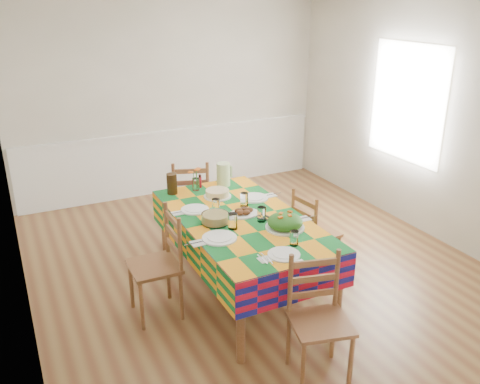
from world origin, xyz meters
The scene contains 23 objects.
room centered at (0.00, 0.00, 1.35)m, with size 4.58×5.08×2.78m.
wainscot centered at (0.00, 2.48, 0.49)m, with size 4.41×0.06×0.92m.
window_right centered at (2.23, 0.30, 1.50)m, with size 1.40×1.40×0.00m, color white.
dining_table centered at (-0.36, -0.42, 0.70)m, with size 1.09×2.03×0.79m.
setting_near_head centered at (-0.32, -1.19, 0.82)m, with size 0.42×0.28×0.13m.
setting_left_near centered at (-0.65, -0.69, 0.82)m, with size 0.55×0.32×0.14m.
setting_left_far centered at (-0.63, -0.12, 0.82)m, with size 0.49×0.29×0.13m.
setting_right_near centered at (-0.10, -0.66, 0.82)m, with size 0.55×0.32×0.14m.
setting_right_far centered at (-0.09, -0.11, 0.82)m, with size 0.53×0.31×0.14m.
meat_platter centered at (-0.31, -0.38, 0.81)m, with size 0.31×0.22×0.06m.
salad_platter centered at (-0.11, -0.80, 0.85)m, with size 0.35×0.35×0.15m.
pasta_bowl centered at (-0.62, -0.43, 0.84)m, with size 0.25×0.25×0.09m.
cake centered at (-0.35, 0.14, 0.83)m, with size 0.28×0.28×0.08m.
serving_utensils centered at (-0.16, -0.52, 0.79)m, with size 0.16×0.35×0.01m.
flower_vase centered at (-0.47, 0.42, 0.89)m, with size 0.16×0.13×0.25m.
hot_sauce centered at (-0.40, 0.47, 0.86)m, with size 0.03×0.03×0.14m, color red.
green_pitcher centered at (-0.15, 0.42, 0.91)m, with size 0.15×0.15×0.25m, color beige.
tea_pitcher centered at (-0.73, 0.43, 0.90)m, with size 0.11×0.11×0.22m, color black.
name_card centered at (-0.34, -1.39, 0.80)m, with size 0.09×0.03×0.02m, color white.
chair_near centered at (-0.34, -1.70, 0.48)m, with size 0.51×0.50×0.97m.
chair_far centered at (-0.37, 0.86, 0.49)m, with size 0.55×0.54×0.99m.
chair_left centered at (-1.16, -0.42, 0.49)m, with size 0.43×0.45×0.99m.
chair_right centered at (0.46, -0.43, 0.45)m, with size 0.43×0.45×0.91m.
Camera 1 is at (-2.25, -4.28, 2.73)m, focal length 38.00 mm.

